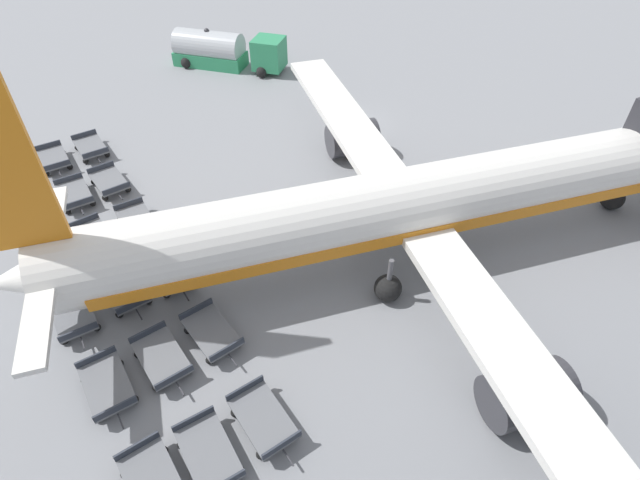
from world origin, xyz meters
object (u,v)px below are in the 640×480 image
at_px(airplane, 430,201).
at_px(baggage_dolly_row_mid_a_col_a, 53,159).
at_px(fuel_tanker_primary, 222,51).
at_px(baggage_dolly_row_mid_a_col_f, 209,453).
at_px(baggage_dolly_row_mid_b_col_e, 212,332).
at_px(baggage_dolly_row_near_col_d, 74,315).
at_px(baggage_dolly_row_mid_a_col_c, 94,238).
at_px(baggage_dolly_row_mid_b_col_f, 263,419).
at_px(baggage_dolly_row_mid_a_col_e, 162,358).
at_px(baggage_dolly_row_mid_b_col_d, 172,272).
at_px(baggage_dolly_row_near_col_b, 30,207).
at_px(baggage_dolly_row_mid_b_col_a, 91,147).
at_px(baggage_dolly_row_mid_a_col_d, 125,290).
at_px(baggage_dolly_row_mid_b_col_c, 137,221).
at_px(baggage_dolly_row_mid_a_col_b, 75,194).
at_px(baggage_dolly_row_near_col_a, 15,171).
at_px(baggage_dolly_row_mid_b_col_b, 110,182).
at_px(baggage_dolly_row_near_col_e, 107,386).
at_px(baggage_dolly_row_near_col_c, 50,256).

xyz_separation_m(airplane, baggage_dolly_row_mid_a_col_a, (-16.34, -16.97, -2.66)).
relative_size(fuel_tanker_primary, baggage_dolly_row_mid_a_col_f, 2.47).
height_order(fuel_tanker_primary, baggage_dolly_row_mid_b_col_e, fuel_tanker_primary).
bearing_deg(baggage_dolly_row_near_col_d, baggage_dolly_row_mid_a_col_f, 23.89).
xyz_separation_m(baggage_dolly_row_mid_a_col_c, baggage_dolly_row_mid_b_col_f, (13.22, 4.64, 0.00)).
relative_size(baggage_dolly_row_mid_a_col_e, baggage_dolly_row_mid_b_col_d, 1.00).
distance_m(baggage_dolly_row_near_col_b, baggage_dolly_row_mid_a_col_e, 13.90).
height_order(baggage_dolly_row_near_col_b, baggage_dolly_row_mid_a_col_c, same).
height_order(baggage_dolly_row_near_col_b, baggage_dolly_row_mid_a_col_a, same).
height_order(baggage_dolly_row_mid_b_col_a, baggage_dolly_row_mid_b_col_d, same).
distance_m(baggage_dolly_row_mid_a_col_d, baggage_dolly_row_mid_b_col_c, 5.09).
distance_m(fuel_tanker_primary, baggage_dolly_row_mid_a_col_b, 19.87).
distance_m(fuel_tanker_primary, baggage_dolly_row_mid_a_col_f, 34.40).
bearing_deg(baggage_dolly_row_mid_b_col_e, baggage_dolly_row_mid_b_col_c, -169.34).
bearing_deg(baggage_dolly_row_mid_a_col_f, baggage_dolly_row_mid_a_col_c, -169.87).
xyz_separation_m(baggage_dolly_row_mid_b_col_d, baggage_dolly_row_mid_b_col_f, (9.04, 1.44, 0.00)).
xyz_separation_m(airplane, baggage_dolly_row_mid_a_col_c, (-7.42, -15.47, -2.66)).
xyz_separation_m(airplane, baggage_dolly_row_mid_b_col_f, (5.80, -10.83, -2.66)).
distance_m(baggage_dolly_row_near_col_b, baggage_dolly_row_mid_a_col_c, 5.10).
bearing_deg(baggage_dolly_row_mid_a_col_a, airplane, 46.08).
xyz_separation_m(baggage_dolly_row_mid_a_col_d, baggage_dolly_row_mid_a_col_e, (4.49, 0.81, 0.00)).
bearing_deg(baggage_dolly_row_near_col_a, baggage_dolly_row_mid_b_col_b, 55.32).
xyz_separation_m(baggage_dolly_row_near_col_e, baggage_dolly_row_mid_b_col_a, (-18.73, 1.30, 0.00)).
distance_m(baggage_dolly_row_near_col_e, baggage_dolly_row_mid_b_col_d, 6.34).
bearing_deg(baggage_dolly_row_mid_a_col_c, baggage_dolly_row_near_col_a, -156.26).
height_order(fuel_tanker_primary, baggage_dolly_row_mid_a_col_f, fuel_tanker_primary).
relative_size(baggage_dolly_row_near_col_c, baggage_dolly_row_mid_b_col_b, 1.00).
relative_size(baggage_dolly_row_near_col_b, baggage_dolly_row_mid_b_col_f, 1.00).
distance_m(baggage_dolly_row_near_col_e, baggage_dolly_row_mid_a_col_f, 5.21).
distance_m(baggage_dolly_row_near_col_a, baggage_dolly_row_mid_a_col_e, 18.21).
bearing_deg(fuel_tanker_primary, baggage_dolly_row_near_col_d, -30.22).
height_order(baggage_dolly_row_near_col_b, baggage_dolly_row_mid_a_col_e, same).
bearing_deg(baggage_dolly_row_near_col_e, baggage_dolly_row_near_col_a, -169.72).
distance_m(baggage_dolly_row_near_col_a, baggage_dolly_row_mid_b_col_f, 23.22).
height_order(baggage_dolly_row_mid_a_col_b, baggage_dolly_row_mid_b_col_b, same).
xyz_separation_m(baggage_dolly_row_mid_a_col_d, baggage_dolly_row_mid_b_col_b, (-9.33, 0.49, 0.00)).
bearing_deg(baggage_dolly_row_near_col_a, baggage_dolly_row_mid_a_col_a, 102.12).
bearing_deg(baggage_dolly_row_near_col_d, baggage_dolly_row_near_col_e, 11.78).
xyz_separation_m(baggage_dolly_row_mid_a_col_e, baggage_dolly_row_mid_b_col_c, (-9.40, 0.54, 0.00)).
height_order(fuel_tanker_primary, baggage_dolly_row_mid_a_col_e, fuel_tanker_primary).
distance_m(baggage_dolly_row_mid_a_col_d, baggage_dolly_row_mid_b_col_b, 9.35).
height_order(baggage_dolly_row_mid_a_col_d, baggage_dolly_row_mid_b_col_b, same).
xyz_separation_m(baggage_dolly_row_near_col_d, baggage_dolly_row_mid_b_col_b, (-9.90, 2.81, 0.00)).
height_order(airplane, baggage_dolly_row_mid_b_col_d, airplane).
relative_size(baggage_dolly_row_mid_a_col_c, baggage_dolly_row_mid_b_col_f, 1.00).
relative_size(baggage_dolly_row_near_col_b, baggage_dolly_row_near_col_e, 1.00).
relative_size(baggage_dolly_row_mid_a_col_f, baggage_dolly_row_mid_b_col_a, 1.00).
height_order(baggage_dolly_row_near_col_b, baggage_dolly_row_mid_b_col_a, same).
bearing_deg(baggage_dolly_row_near_col_e, baggage_dolly_row_mid_a_col_e, 100.48).
relative_size(baggage_dolly_row_mid_a_col_c, baggage_dolly_row_mid_a_col_e, 1.00).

